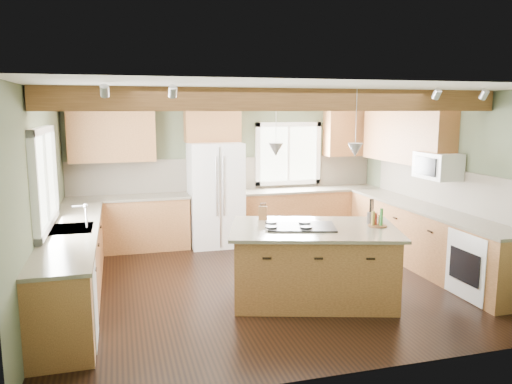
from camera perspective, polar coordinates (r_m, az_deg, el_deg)
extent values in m
plane|color=black|center=(7.00, 1.28, -10.31)|extent=(5.60, 5.60, 0.00)
plane|color=silver|center=(6.59, 1.36, 11.50)|extent=(5.60, 5.60, 0.00)
plane|color=#4D573E|center=(9.07, -3.28, 2.67)|extent=(5.60, 0.00, 5.60)
plane|color=#4D573E|center=(6.45, -23.23, -0.81)|extent=(0.00, 5.00, 5.00)
plane|color=#4D573E|center=(7.94, 21.04, 1.11)|extent=(0.00, 5.00, 5.00)
cube|color=#543118|center=(5.92, 3.38, 10.47)|extent=(5.55, 0.26, 0.26)
cube|color=#543118|center=(8.91, -3.21, 10.54)|extent=(5.55, 0.20, 0.10)
cube|color=brown|center=(9.07, -3.25, 2.10)|extent=(5.58, 0.03, 0.58)
cube|color=brown|center=(7.99, 20.70, 0.52)|extent=(0.03, 3.70, 0.58)
cube|color=brown|center=(8.72, -14.39, -3.62)|extent=(2.02, 0.60, 0.88)
cube|color=brown|center=(8.63, -14.51, -0.64)|extent=(2.06, 0.64, 0.04)
cube|color=brown|center=(9.36, 6.13, -2.50)|extent=(2.62, 0.60, 0.88)
cube|color=brown|center=(9.27, 6.18, 0.29)|extent=(2.66, 0.64, 0.04)
cube|color=brown|center=(6.66, -20.11, -7.93)|extent=(0.60, 3.70, 0.88)
cube|color=brown|center=(6.54, -20.34, -4.07)|extent=(0.64, 3.74, 0.04)
cube|color=brown|center=(7.97, 18.72, -5.04)|extent=(0.60, 3.70, 0.88)
cube|color=brown|center=(7.87, 18.90, -1.79)|extent=(0.64, 3.74, 0.04)
cube|color=brown|center=(8.64, -16.15, 6.31)|extent=(1.40, 0.35, 0.90)
cube|color=brown|center=(8.78, -5.01, 7.99)|extent=(0.96, 0.35, 0.70)
cube|color=brown|center=(8.52, 16.74, 6.25)|extent=(0.35, 2.20, 0.90)
cube|color=brown|center=(9.61, 10.53, 6.80)|extent=(0.90, 0.35, 0.90)
cube|color=white|center=(6.46, -23.14, 1.46)|extent=(0.04, 1.60, 1.05)
cube|color=white|center=(9.34, 3.67, 4.40)|extent=(1.10, 0.04, 1.00)
cube|color=#262628|center=(6.54, -20.34, -4.03)|extent=(0.50, 0.65, 0.03)
cylinder|color=#B2B2B7|center=(6.50, -18.83, -2.73)|extent=(0.02, 0.02, 0.28)
cube|color=white|center=(5.44, -21.04, -12.02)|extent=(0.60, 0.60, 0.84)
cube|color=white|center=(6.97, 24.69, -7.53)|extent=(0.60, 0.72, 0.84)
cube|color=white|center=(7.74, 20.06, 2.83)|extent=(0.40, 0.70, 0.38)
cone|color=#B2B2B7|center=(6.04, 2.28, 4.85)|extent=(0.18, 0.18, 0.16)
cone|color=#B2B2B7|center=(6.14, 11.27, 4.75)|extent=(0.18, 0.18, 0.16)
cube|color=white|center=(8.70, -4.65, -0.29)|extent=(0.90, 0.74, 1.80)
cube|color=brown|center=(6.35, 6.56, -8.25)|extent=(2.17, 1.67, 0.88)
cube|color=brown|center=(6.23, 6.64, -4.21)|extent=(2.32, 1.82, 0.04)
cube|color=black|center=(6.21, 5.17, -3.95)|extent=(0.95, 0.77, 0.02)
cube|color=brown|center=(6.59, 0.79, -2.40)|extent=(0.13, 0.12, 0.18)
cylinder|color=#433A36|center=(6.54, 13.02, -2.90)|extent=(0.15, 0.15, 0.15)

